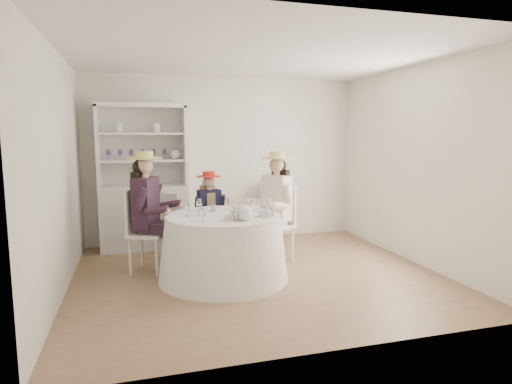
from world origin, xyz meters
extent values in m
plane|color=brown|center=(0.00, 0.00, 0.00)|extent=(4.50, 4.50, 0.00)
plane|color=white|center=(0.00, 0.00, 2.70)|extent=(4.50, 4.50, 0.00)
plane|color=silver|center=(0.00, 2.00, 1.35)|extent=(4.50, 0.00, 4.50)
plane|color=silver|center=(0.00, -2.00, 1.35)|extent=(4.50, 0.00, 4.50)
plane|color=silver|center=(-2.25, 0.00, 1.35)|extent=(0.00, 4.50, 4.50)
plane|color=silver|center=(2.25, 0.00, 1.35)|extent=(0.00, 4.50, 4.50)
cone|color=white|center=(-0.44, 0.00, 0.39)|extent=(1.59, 1.59, 0.78)
cylinder|color=white|center=(-0.44, 0.00, 0.79)|extent=(1.39, 1.39, 0.02)
cube|color=silver|center=(-1.33, 1.75, 0.49)|extent=(1.40, 1.00, 0.99)
cube|color=silver|center=(-1.33, 1.97, 1.59)|extent=(1.22, 0.59, 1.21)
cube|color=silver|center=(-1.33, 1.75, 2.20)|extent=(1.40, 1.00, 0.07)
cube|color=silver|center=(-1.97, 1.75, 1.59)|extent=(0.25, 0.47, 1.21)
cube|color=silver|center=(-0.69, 1.75, 1.59)|extent=(0.25, 0.47, 1.21)
cube|color=silver|center=(-1.33, 1.75, 1.37)|extent=(1.30, 0.91, 0.03)
cube|color=silver|center=(-1.33, 1.75, 1.78)|extent=(1.30, 0.91, 0.03)
sphere|color=white|center=(-0.84, 1.75, 1.46)|extent=(0.15, 0.15, 0.15)
cube|color=silver|center=(0.71, 1.75, 0.34)|extent=(0.56, 0.56, 0.68)
cylinder|color=black|center=(0.71, 1.75, 0.82)|extent=(0.30, 0.30, 0.27)
cube|color=silver|center=(-1.32, 0.54, 0.50)|extent=(0.59, 0.59, 0.04)
cylinder|color=silver|center=(-1.23, 0.30, 0.24)|extent=(0.04, 0.04, 0.49)
cylinder|color=silver|center=(-1.08, 0.62, 0.24)|extent=(0.04, 0.04, 0.49)
cylinder|color=silver|center=(-1.55, 0.45, 0.24)|extent=(0.04, 0.04, 0.49)
cylinder|color=silver|center=(-1.40, 0.77, 0.24)|extent=(0.04, 0.04, 0.49)
cube|color=silver|center=(-1.50, 0.62, 0.80)|extent=(0.21, 0.39, 0.55)
cube|color=black|center=(-1.34, 0.55, 0.91)|extent=(0.37, 0.45, 0.64)
cube|color=black|center=(-1.24, 0.39, 0.59)|extent=(0.40, 0.29, 0.13)
cylinder|color=black|center=(-1.10, 0.33, 0.25)|extent=(0.11, 0.11, 0.51)
cylinder|color=black|center=(-1.39, 0.32, 0.98)|extent=(0.22, 0.17, 0.30)
cube|color=black|center=(-1.15, 0.57, 0.59)|extent=(0.40, 0.29, 0.13)
cylinder|color=black|center=(-1.01, 0.51, 0.25)|extent=(0.11, 0.11, 0.51)
cylinder|color=black|center=(-1.20, 0.74, 0.98)|extent=(0.22, 0.17, 0.30)
cylinder|color=#D8A889|center=(-1.34, 0.55, 1.25)|extent=(0.10, 0.10, 0.09)
sphere|color=#D8A889|center=(-1.34, 0.55, 1.37)|extent=(0.21, 0.21, 0.21)
sphere|color=black|center=(-1.38, 0.57, 1.35)|extent=(0.21, 0.21, 0.21)
cube|color=black|center=(-1.42, 0.59, 1.09)|extent=(0.19, 0.28, 0.42)
cylinder|color=#DACB6A|center=(-1.34, 0.55, 1.47)|extent=(0.44, 0.44, 0.01)
cylinder|color=#DACB6A|center=(-1.34, 0.55, 1.51)|extent=(0.22, 0.22, 0.09)
cube|color=silver|center=(-0.43, 1.03, 0.40)|extent=(0.40, 0.40, 0.04)
cylinder|color=silver|center=(-0.55, 0.87, 0.19)|extent=(0.03, 0.03, 0.39)
cylinder|color=silver|center=(-0.27, 0.91, 0.19)|extent=(0.03, 0.03, 0.39)
cylinder|color=silver|center=(-0.59, 1.14, 0.19)|extent=(0.03, 0.03, 0.39)
cylinder|color=silver|center=(-0.32, 1.19, 0.19)|extent=(0.03, 0.03, 0.39)
cube|color=silver|center=(-0.46, 1.18, 0.63)|extent=(0.33, 0.08, 0.44)
cube|color=#191831|center=(-0.44, 1.04, 0.72)|extent=(0.34, 0.22, 0.51)
cube|color=tan|center=(-0.44, 1.04, 0.72)|extent=(0.15, 0.21, 0.44)
cube|color=#191831|center=(-0.50, 0.91, 0.47)|extent=(0.16, 0.31, 0.11)
cylinder|color=#191831|center=(-0.48, 0.79, 0.20)|extent=(0.09, 0.09, 0.41)
cylinder|color=#191831|center=(-0.61, 0.98, 0.78)|extent=(0.10, 0.16, 0.24)
cube|color=#191831|center=(-0.34, 0.94, 0.47)|extent=(0.16, 0.31, 0.11)
cylinder|color=#191831|center=(-0.32, 0.81, 0.20)|extent=(0.09, 0.09, 0.41)
cylinder|color=#191831|center=(-0.25, 1.04, 0.78)|extent=(0.10, 0.16, 0.24)
cylinder|color=#D8A889|center=(-0.44, 1.04, 1.00)|extent=(0.08, 0.08, 0.07)
sphere|color=#D8A889|center=(-0.44, 1.04, 1.09)|extent=(0.17, 0.17, 0.17)
sphere|color=tan|center=(-0.44, 1.08, 1.08)|extent=(0.17, 0.17, 0.17)
cube|color=tan|center=(-0.45, 1.11, 0.87)|extent=(0.22, 0.10, 0.33)
cylinder|color=red|center=(-0.44, 1.04, 1.17)|extent=(0.35, 0.35, 0.01)
cylinder|color=red|center=(-0.44, 1.04, 1.21)|extent=(0.18, 0.18, 0.07)
cube|color=silver|center=(0.41, 0.57, 0.49)|extent=(0.60, 0.60, 0.04)
cylinder|color=silver|center=(0.17, 0.62, 0.24)|extent=(0.04, 0.04, 0.48)
cylinder|color=silver|center=(0.36, 0.32, 0.24)|extent=(0.04, 0.04, 0.48)
cylinder|color=silver|center=(0.46, 0.81, 0.24)|extent=(0.04, 0.04, 0.48)
cylinder|color=silver|center=(0.65, 0.51, 0.24)|extent=(0.04, 0.04, 0.48)
cube|color=silver|center=(0.58, 0.67, 0.78)|extent=(0.25, 0.36, 0.54)
cube|color=white|center=(0.43, 0.58, 0.89)|extent=(0.40, 0.45, 0.63)
cube|color=white|center=(0.25, 0.58, 0.58)|extent=(0.39, 0.32, 0.13)
cylinder|color=white|center=(0.12, 0.49, 0.25)|extent=(0.11, 0.11, 0.50)
cylinder|color=white|center=(0.27, 0.74, 0.97)|extent=(0.21, 0.18, 0.30)
cube|color=white|center=(0.36, 0.41, 0.58)|extent=(0.39, 0.32, 0.13)
cylinder|color=white|center=(0.23, 0.33, 0.25)|extent=(0.11, 0.11, 0.50)
cylinder|color=white|center=(0.52, 0.36, 0.97)|extent=(0.21, 0.18, 0.30)
cylinder|color=#D8A889|center=(0.43, 0.58, 1.23)|extent=(0.10, 0.10, 0.09)
sphere|color=#D8A889|center=(0.43, 0.58, 1.35)|extent=(0.21, 0.21, 0.21)
sphere|color=black|center=(0.47, 0.60, 1.33)|extent=(0.21, 0.21, 0.21)
cube|color=black|center=(0.50, 0.62, 1.08)|extent=(0.22, 0.27, 0.41)
cylinder|color=#DACB6A|center=(0.43, 0.58, 1.45)|extent=(0.43, 0.43, 0.01)
cylinder|color=#DACB6A|center=(0.43, 0.58, 1.49)|extent=(0.22, 0.22, 0.09)
cube|color=silver|center=(-0.92, 1.25, 0.44)|extent=(0.55, 0.55, 0.04)
cylinder|color=silver|center=(-0.70, 1.27, 0.21)|extent=(0.03, 0.03, 0.43)
cylinder|color=silver|center=(-0.93, 1.47, 0.21)|extent=(0.03, 0.03, 0.43)
cylinder|color=silver|center=(-0.90, 1.03, 0.21)|extent=(0.03, 0.03, 0.43)
cylinder|color=silver|center=(-1.14, 1.23, 0.21)|extent=(0.03, 0.03, 0.43)
cube|color=silver|center=(-1.03, 1.12, 0.70)|extent=(0.30, 0.26, 0.48)
imported|color=white|center=(-0.69, 0.06, 0.83)|extent=(0.11, 0.11, 0.07)
imported|color=white|center=(-0.51, 0.27, 0.83)|extent=(0.09, 0.09, 0.07)
imported|color=white|center=(-0.19, 0.16, 0.83)|extent=(0.10, 0.10, 0.06)
imported|color=white|center=(-0.24, -0.01, 0.83)|extent=(0.27, 0.27, 0.06)
sphere|color=pink|center=(-0.20, -0.06, 0.88)|extent=(0.07, 0.07, 0.07)
sphere|color=white|center=(-0.21, -0.03, 0.88)|extent=(0.07, 0.07, 0.07)
sphere|color=pink|center=(-0.23, -0.01, 0.88)|extent=(0.07, 0.07, 0.07)
sphere|color=white|center=(-0.27, -0.01, 0.88)|extent=(0.07, 0.07, 0.07)
sphere|color=pink|center=(-0.30, -0.03, 0.88)|extent=(0.07, 0.07, 0.07)
sphere|color=white|center=(-0.31, -0.06, 0.88)|extent=(0.07, 0.07, 0.07)
sphere|color=pink|center=(-0.30, -0.09, 0.88)|extent=(0.07, 0.07, 0.07)
sphere|color=white|center=(-0.27, -0.11, 0.88)|extent=(0.07, 0.07, 0.07)
sphere|color=pink|center=(-0.23, -0.11, 0.88)|extent=(0.07, 0.07, 0.07)
sphere|color=white|center=(-0.21, -0.09, 0.88)|extent=(0.07, 0.07, 0.07)
sphere|color=white|center=(-0.28, -0.37, 0.88)|extent=(0.19, 0.19, 0.19)
cylinder|color=white|center=(-0.16, -0.37, 0.89)|extent=(0.11, 0.03, 0.09)
cylinder|color=white|center=(-0.28, -0.37, 0.98)|extent=(0.04, 0.04, 0.02)
cylinder|color=white|center=(-0.43, -0.33, 0.80)|extent=(0.24, 0.24, 0.01)
cube|color=beige|center=(-0.48, -0.35, 0.83)|extent=(0.06, 0.04, 0.03)
cube|color=beige|center=(-0.43, -0.33, 0.84)|extent=(0.06, 0.05, 0.03)
cube|color=beige|center=(-0.39, -0.31, 0.83)|extent=(0.07, 0.06, 0.03)
cube|color=beige|center=(-0.45, -0.29, 0.84)|extent=(0.07, 0.07, 0.03)
cube|color=beige|center=(-0.41, -0.37, 0.83)|extent=(0.06, 0.07, 0.03)
cylinder|color=white|center=(0.03, -0.25, 0.80)|extent=(0.23, 0.23, 0.01)
cylinder|color=white|center=(0.03, -0.25, 0.87)|extent=(0.02, 0.02, 0.15)
cylinder|color=white|center=(0.03, -0.25, 0.95)|extent=(0.17, 0.17, 0.01)
camera|label=1|loc=(-1.45, -5.01, 1.76)|focal=30.00mm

